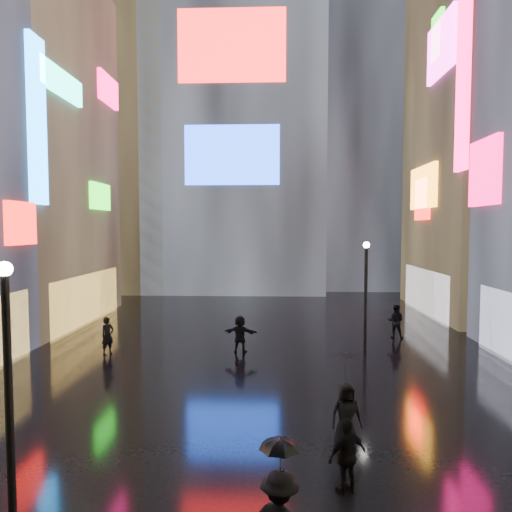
{
  "coord_description": "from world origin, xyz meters",
  "views": [
    {
      "loc": [
        0.54,
        -1.8,
        5.85
      ],
      "look_at": [
        0.0,
        12.0,
        5.0
      ],
      "focal_mm": 32.0,
      "sensor_mm": 36.0,
      "label": 1
    }
  ],
  "objects": [
    {
      "name": "pedestrian_3",
      "position": [
        2.17,
        8.03,
        0.84
      ],
      "size": [
        1.05,
        0.83,
        1.67
      ],
      "primitive_type": "imported",
      "rotation": [
        0.0,
        0.0,
        3.65
      ],
      "color": "black",
      "rests_on": "ground"
    },
    {
      "name": "umbrella_2",
      "position": [
        2.48,
        10.17,
        2.16
      ],
      "size": [
        1.13,
        1.12,
        0.85
      ],
      "primitive_type": "imported",
      "rotation": [
        0.0,
        0.0,
        1.81
      ],
      "color": "black",
      "rests_on": "pedestrian_4"
    },
    {
      "name": "tower_flank_left",
      "position": [
        -14.0,
        42.0,
        13.0
      ],
      "size": [
        10.0,
        10.0,
        26.0
      ],
      "primitive_type": "cube",
      "color": "black",
      "rests_on": "ground"
    },
    {
      "name": "building_left_far",
      "position": [
        -15.98,
        26.0,
        10.98
      ],
      "size": [
        10.28,
        12.0,
        22.0
      ],
      "color": "black",
      "rests_on": "ground"
    },
    {
      "name": "lamp_far",
      "position": [
        4.91,
        19.85,
        2.94
      ],
      "size": [
        0.3,
        0.3,
        5.2
      ],
      "color": "black",
      "rests_on": "ground"
    },
    {
      "name": "ground",
      "position": [
        0.0,
        20.0,
        0.0
      ],
      "size": [
        140.0,
        140.0,
        0.0
      ],
      "primitive_type": "plane",
      "color": "black",
      "rests_on": "ground"
    },
    {
      "name": "pedestrian_5",
      "position": [
        -1.04,
        19.34,
        0.87
      ],
      "size": [
        1.68,
        0.83,
        1.74
      ],
      "primitive_type": "imported",
      "rotation": [
        0.0,
        0.0,
        2.94
      ],
      "color": "black",
      "rests_on": "ground"
    },
    {
      "name": "pedestrian_7",
      "position": [
        7.04,
        22.48,
        0.89
      ],
      "size": [
        1.04,
        0.93,
        1.78
      ],
      "primitive_type": "imported",
      "rotation": [
        0.0,
        0.0,
        2.8
      ],
      "color": "black",
      "rests_on": "ground"
    },
    {
      "name": "lamp_near",
      "position": [
        -4.71,
        6.84,
        2.94
      ],
      "size": [
        0.3,
        0.3,
        5.2
      ],
      "color": "black",
      "rests_on": "ground"
    },
    {
      "name": "pedestrian_4",
      "position": [
        2.48,
        10.17,
        0.87
      ],
      "size": [
        0.94,
        0.72,
        1.73
      ],
      "primitive_type": "imported",
      "rotation": [
        0.0,
        0.0,
        0.21
      ],
      "color": "black",
      "rests_on": "ground"
    },
    {
      "name": "tower_flank_right",
      "position": [
        9.0,
        46.0,
        17.0
      ],
      "size": [
        12.0,
        12.0,
        34.0
      ],
      "primitive_type": "cube",
      "color": "black",
      "rests_on": "ground"
    },
    {
      "name": "tower_main",
      "position": [
        -3.0,
        43.97,
        21.01
      ],
      "size": [
        16.0,
        14.2,
        42.0
      ],
      "color": "black",
      "rests_on": "ground"
    },
    {
      "name": "pedestrian_6",
      "position": [
        -7.14,
        18.74,
        0.87
      ],
      "size": [
        0.71,
        0.75,
        1.73
      ],
      "primitive_type": "imported",
      "rotation": [
        0.0,
        0.0,
        0.94
      ],
      "color": "black",
      "rests_on": "ground"
    },
    {
      "name": "umbrella_1",
      "position": [
        0.66,
        5.52,
        2.12
      ],
      "size": [
        0.79,
        0.79,
        0.6
      ],
      "primitive_type": "imported",
      "rotation": [
        0.0,
        0.0,
        2.96
      ],
      "color": "black",
      "rests_on": "pedestrian_2"
    },
    {
      "name": "building_right_far",
      "position": [
        15.98,
        30.0,
        13.98
      ],
      "size": [
        10.28,
        12.0,
        28.0
      ],
      "color": "black",
      "rests_on": "ground"
    }
  ]
}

